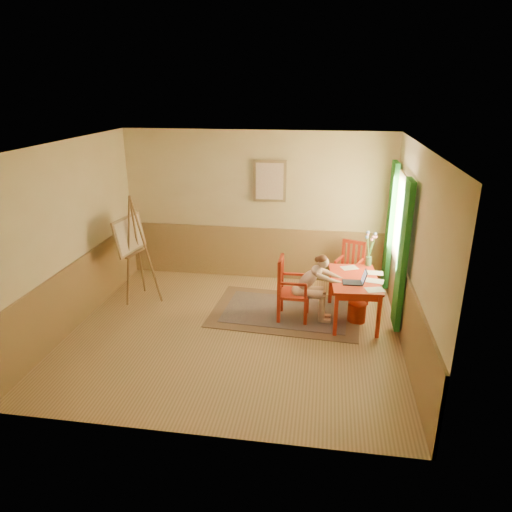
% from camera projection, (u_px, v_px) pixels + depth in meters
% --- Properties ---
extents(room, '(5.04, 4.54, 2.84)m').
position_uv_depth(room, '(233.00, 245.00, 6.64)').
color(room, tan).
rests_on(room, ground).
extents(wainscot, '(5.00, 4.50, 1.00)m').
position_uv_depth(wainscot, '(243.00, 281.00, 7.69)').
color(wainscot, tan).
rests_on(wainscot, room).
extents(window, '(0.12, 2.01, 2.20)m').
position_uv_depth(window, '(398.00, 234.00, 7.34)').
color(window, white).
rests_on(window, room).
extents(wall_portrait, '(0.60, 0.05, 0.76)m').
position_uv_depth(wall_portrait, '(270.00, 181.00, 8.48)').
color(wall_portrait, olive).
rests_on(wall_portrait, room).
extents(rug, '(2.50, 1.75, 0.02)m').
position_uv_depth(rug, '(286.00, 311.00, 7.75)').
color(rug, '#8C7251').
rests_on(rug, room).
extents(table, '(0.80, 1.25, 0.72)m').
position_uv_depth(table, '(354.00, 283.00, 7.30)').
color(table, red).
rests_on(table, room).
extents(chair_left, '(0.48, 0.46, 1.03)m').
position_uv_depth(chair_left, '(290.00, 289.00, 7.37)').
color(chair_left, red).
rests_on(chair_left, room).
extents(chair_back, '(0.55, 0.56, 0.96)m').
position_uv_depth(chair_back, '(350.00, 268.00, 8.29)').
color(chair_back, red).
rests_on(chair_back, room).
extents(figure, '(0.82, 0.36, 1.11)m').
position_uv_depth(figure, '(312.00, 285.00, 7.30)').
color(figure, beige).
rests_on(figure, room).
extents(laptop, '(0.36, 0.23, 0.21)m').
position_uv_depth(laptop, '(356.00, 281.00, 7.06)').
color(laptop, '#1E2338').
rests_on(laptop, table).
extents(papers, '(0.69, 1.10, 0.00)m').
position_uv_depth(papers, '(368.00, 277.00, 7.27)').
color(papers, white).
rests_on(papers, table).
extents(vase, '(0.21, 0.29, 0.58)m').
position_uv_depth(vase, '(369.00, 250.00, 7.69)').
color(vase, '#3F724C').
rests_on(vase, table).
extents(wastebasket, '(0.35, 0.35, 0.31)m').
position_uv_depth(wastebasket, '(357.00, 312.00, 7.41)').
color(wastebasket, '#A3270C').
rests_on(wastebasket, room).
extents(easel, '(0.66, 0.83, 1.85)m').
position_uv_depth(easel, '(132.00, 239.00, 7.89)').
color(easel, olive).
rests_on(easel, room).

